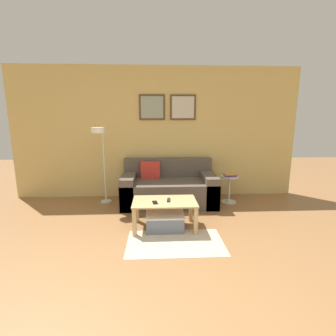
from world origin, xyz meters
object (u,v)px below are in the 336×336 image
object	(u,v)px
couch	(168,188)
storage_bin	(165,220)
book_stack	(230,175)
side_table	(229,187)
floor_lamp	(100,147)
remote_control	(169,200)
cell_phone	(155,202)
coffee_table	(165,206)

from	to	relation	value
couch	storage_bin	size ratio (longest dim) A/B	3.15
book_stack	couch	bearing A→B (deg)	177.34
side_table	couch	bearing A→B (deg)	178.42
floor_lamp	remote_control	bearing A→B (deg)	-39.56
storage_bin	cell_phone	distance (m)	0.33
storage_bin	cell_phone	world-z (taller)	cell_phone
couch	storage_bin	xyz separation A→B (m)	(-0.11, -1.09, -0.17)
floor_lamp	storage_bin	bearing A→B (deg)	-41.67
cell_phone	floor_lamp	bearing A→B (deg)	122.69
couch	storage_bin	bearing A→B (deg)	-95.63
couch	remote_control	world-z (taller)	couch
floor_lamp	book_stack	size ratio (longest dim) A/B	5.55
side_table	cell_phone	bearing A→B (deg)	-141.21
floor_lamp	cell_phone	distance (m)	1.54
remote_control	side_table	bearing A→B (deg)	46.52
storage_bin	book_stack	world-z (taller)	book_stack
coffee_table	remote_control	size ratio (longest dim) A/B	6.04
coffee_table	side_table	bearing A→B (deg)	39.71
storage_bin	book_stack	xyz separation A→B (m)	(1.25, 1.04, 0.42)
couch	coffee_table	world-z (taller)	couch
side_table	cell_phone	xyz separation A→B (m)	(-1.39, -1.12, 0.11)
floor_lamp	book_stack	world-z (taller)	floor_lamp
coffee_table	cell_phone	size ratio (longest dim) A/B	6.47
storage_bin	side_table	world-z (taller)	side_table
storage_bin	remote_control	size ratio (longest dim) A/B	3.61
couch	floor_lamp	size ratio (longest dim) A/B	1.20
floor_lamp	coffee_table	bearing A→B (deg)	-41.19
cell_phone	storage_bin	bearing A→B (deg)	12.58
book_stack	cell_phone	bearing A→B (deg)	-141.69
coffee_table	book_stack	world-z (taller)	book_stack
couch	side_table	size ratio (longest dim) A/B	3.35
couch	remote_control	size ratio (longest dim) A/B	11.38
storage_bin	book_stack	distance (m)	1.68
book_stack	remote_control	distance (m)	1.58
storage_bin	coffee_table	bearing A→B (deg)	99.05
book_stack	remote_control	world-z (taller)	book_stack
side_table	storage_bin	bearing A→B (deg)	-139.73
side_table	book_stack	world-z (taller)	book_stack
couch	side_table	bearing A→B (deg)	-1.58
floor_lamp	cell_phone	bearing A→B (deg)	-47.34
couch	cell_phone	size ratio (longest dim) A/B	12.20
coffee_table	cell_phone	world-z (taller)	cell_phone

